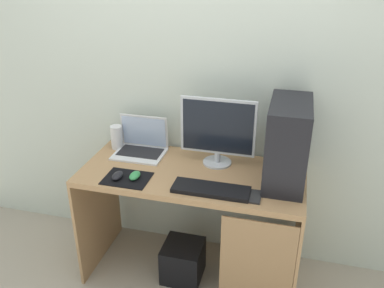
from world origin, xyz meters
TOP-DOWN VIEW (x-y plane):
  - ground_plane at (0.00, 0.00)m, footprint 8.00×8.00m
  - wall_back at (0.00, 0.34)m, footprint 4.00×0.05m
  - desk at (0.02, -0.01)m, footprint 1.31×0.59m
  - pc_tower at (0.53, 0.04)m, footprint 0.22×0.43m
  - monitor at (0.12, 0.13)m, footprint 0.45×0.17m
  - laptop at (-0.38, 0.16)m, footprint 0.32×0.24m
  - speaker at (-0.56, 0.18)m, footprint 0.08×0.08m
  - keyboard at (0.15, -0.19)m, footprint 0.42×0.14m
  - mousepad at (-0.34, -0.18)m, footprint 0.26×0.20m
  - mouse_left at (-0.29, -0.17)m, footprint 0.06×0.10m
  - mouse_right at (-0.39, -0.19)m, footprint 0.06×0.10m
  - cell_phone at (0.39, -0.19)m, footprint 0.07×0.13m
  - subwoofer at (-0.04, -0.06)m, footprint 0.25×0.25m

SIDE VIEW (x-z plane):
  - ground_plane at x=0.00m, z-range 0.00..0.00m
  - subwoofer at x=-0.04m, z-range 0.00..0.25m
  - desk at x=0.02m, z-range 0.22..0.98m
  - mousepad at x=-0.34m, z-range 0.76..0.77m
  - cell_phone at x=0.39m, z-range 0.76..0.77m
  - keyboard at x=0.15m, z-range 0.76..0.78m
  - mouse_left at x=-0.29m, z-range 0.77..0.80m
  - mouse_right at x=-0.39m, z-range 0.77..0.80m
  - laptop at x=-0.38m, z-range 0.69..0.92m
  - speaker at x=-0.56m, z-range 0.76..0.92m
  - monitor at x=0.12m, z-range 0.77..1.19m
  - pc_tower at x=0.53m, z-range 0.76..1.22m
  - wall_back at x=0.00m, z-range 0.00..2.60m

